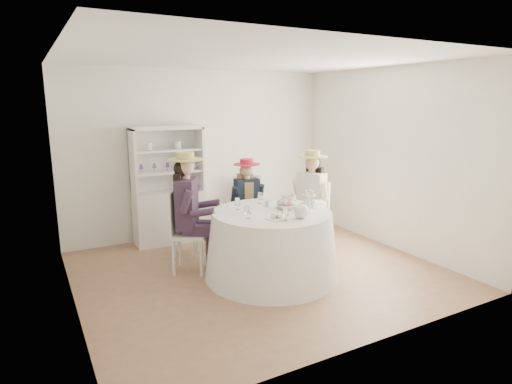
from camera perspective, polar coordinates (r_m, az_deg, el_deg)
ground at (r=5.75m, az=0.49°, el=-10.48°), size 4.50×4.50×0.00m
ceiling at (r=5.33m, az=0.54°, el=17.41°), size 4.50×4.50×0.00m
wall_back at (r=7.17m, az=-7.31°, el=5.13°), size 4.50×0.00×4.50m
wall_front at (r=3.79m, az=15.40°, el=-1.38°), size 4.50×0.00×4.50m
wall_left at (r=4.73m, az=-24.07°, el=0.61°), size 0.00×4.50×4.50m
wall_right at (r=6.75m, az=17.49°, el=4.24°), size 0.00×4.50×4.50m
tea_table at (r=5.45m, az=2.08°, el=-6.98°), size 1.69×1.69×0.86m
hutch at (r=6.86m, az=-11.54°, el=-1.26°), size 1.18×0.65×1.83m
side_table at (r=7.37m, az=-0.46°, el=-2.65°), size 0.49×0.49×0.66m
hatbox at (r=7.27m, az=-0.47°, el=0.98°), size 0.32×0.32×0.29m
guest_left at (r=5.55m, az=-8.91°, el=-1.81°), size 0.67×0.63×1.57m
guest_mid at (r=6.33m, az=-1.18°, el=-0.95°), size 0.51×0.53×1.37m
guest_right at (r=6.24m, az=7.26°, el=-0.53°), size 0.63×0.57×1.51m
spare_chair at (r=6.20m, az=-9.52°, el=-4.42°), size 0.48×0.48×0.86m
teacup_a at (r=5.23m, az=-1.12°, el=-2.46°), size 0.12×0.12×0.07m
teacup_b at (r=5.57m, az=1.45°, el=-1.63°), size 0.08×0.08×0.06m
teacup_c at (r=5.54m, az=3.27°, el=-1.64°), size 0.10×0.10×0.07m
flower_bowl at (r=5.43m, az=4.00°, el=-2.00°), size 0.30×0.30×0.06m
flower_arrangement at (r=5.43m, az=4.12°, el=-1.42°), size 0.17×0.18×0.06m
table_teapot at (r=5.04m, az=6.03°, el=-2.57°), size 0.25×0.18×0.19m
sandwich_plate at (r=5.01m, az=2.68°, el=-3.39°), size 0.25×0.25×0.06m
cupcake_stand at (r=5.58m, az=7.05°, el=-1.16°), size 0.23×0.23×0.22m
stemware_set at (r=5.30m, az=2.12°, el=-1.82°), size 0.91×0.95×0.15m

